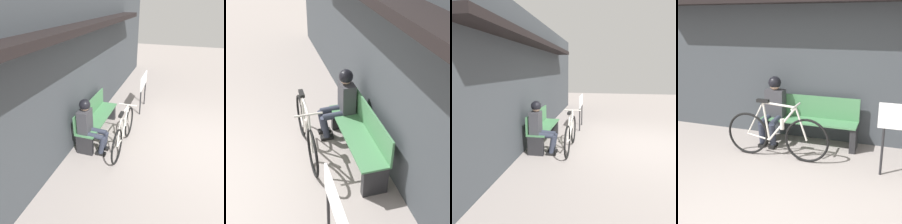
{
  "view_description": "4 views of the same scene",
  "coord_description": "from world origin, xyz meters",
  "views": [
    {
      "loc": [
        -4.36,
        0.78,
        2.98
      ],
      "look_at": [
        -0.11,
        2.13,
        0.64
      ],
      "focal_mm": 35.0,
      "sensor_mm": 36.0,
      "label": 1
    },
    {
      "loc": [
        3.45,
        1.18,
        3.25
      ],
      "look_at": [
        -0.36,
        2.23,
        0.73
      ],
      "focal_mm": 50.0,
      "sensor_mm": 36.0,
      "label": 2
    },
    {
      "loc": [
        -5.39,
        1.06,
        1.9
      ],
      "look_at": [
        -0.08,
        1.98,
        0.83
      ],
      "focal_mm": 35.0,
      "sensor_mm": 36.0,
      "label": 3
    },
    {
      "loc": [
        1.29,
        -2.6,
        2.15
      ],
      "look_at": [
        -0.35,
        2.05,
        0.7
      ],
      "focal_mm": 50.0,
      "sensor_mm": 36.0,
      "label": 4
    }
  ],
  "objects": [
    {
      "name": "storefront_wall",
      "position": [
        0.0,
        2.84,
        1.66
      ],
      "size": [
        12.0,
        0.56,
        3.2
      ],
      "color": "#3D4247",
      "rests_on": "ground_plane"
    },
    {
      "name": "person_seated",
      "position": [
        -0.8,
        2.41,
        0.7
      ],
      "size": [
        0.34,
        0.6,
        1.2
      ],
      "color": "#2D3342",
      "rests_on": "ground_plane"
    },
    {
      "name": "bicycle",
      "position": [
        -0.48,
        1.75,
        0.4
      ],
      "size": [
        1.73,
        0.4,
        0.96
      ],
      "color": "black",
      "rests_on": "ground_plane"
    },
    {
      "name": "park_bench_near",
      "position": [
        -0.15,
        2.52,
        0.41
      ],
      "size": [
        1.72,
        0.42,
        0.86
      ],
      "color": "#477F51",
      "rests_on": "ground_plane"
    }
  ]
}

